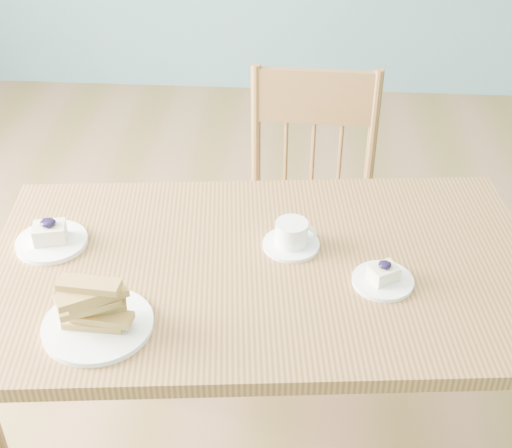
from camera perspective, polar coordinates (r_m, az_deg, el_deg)
name	(u,v)px	position (r m, az deg, el deg)	size (l,w,h in m)	color
dining_table	(263,286)	(1.76, 0.57, -5.00)	(1.39, 0.89, 0.71)	#A26B3D
dining_chair	(309,213)	(2.32, 4.28, 0.90)	(0.43, 0.41, 0.91)	#A26B3D
cheesecake_plate_near	(383,278)	(1.67, 10.14, -4.24)	(0.14, 0.14, 0.06)	white
cheesecake_plate_far	(51,238)	(1.84, -16.09, -1.09)	(0.18, 0.18, 0.07)	white
coffee_cup	(292,236)	(1.75, 2.89, -1.00)	(0.14, 0.14, 0.07)	white
biscotti_plate	(96,313)	(1.56, -12.70, -6.93)	(0.24, 0.24, 0.13)	white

